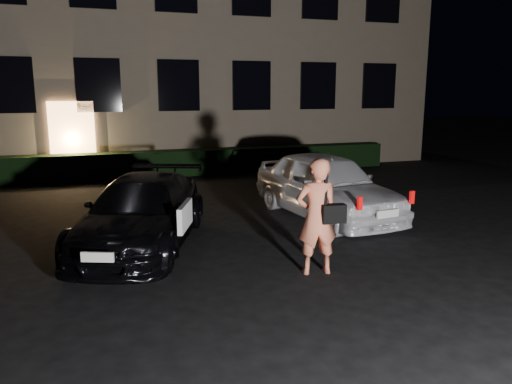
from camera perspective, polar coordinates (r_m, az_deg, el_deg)
name	(u,v)px	position (r m, az deg, el deg)	size (l,w,h in m)	color
ground	(316,288)	(7.50, 6.90, -10.88)	(80.00, 80.00, 0.00)	black
building	(159,10)	(21.67, -11.07, 19.73)	(20.00, 8.11, 12.00)	#746553
hedge	(183,163)	(17.18, -8.30, 3.34)	(15.00, 0.70, 0.85)	black
sedan	(142,212)	(9.44, -12.88, -2.29)	(3.29, 4.75, 1.28)	black
hatch	(326,185)	(11.38, 7.99, 0.78)	(2.24, 4.53, 1.49)	white
man	(317,217)	(7.82, 7.01, -2.80)	(0.77, 0.52, 1.84)	#D86F50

